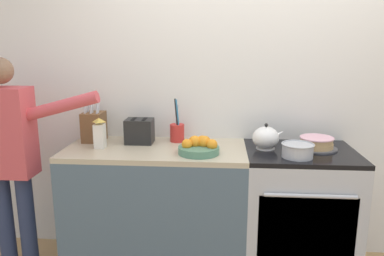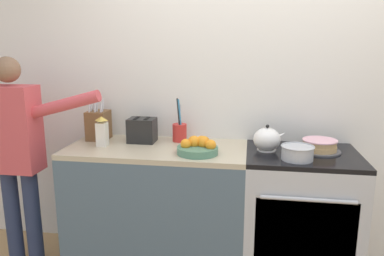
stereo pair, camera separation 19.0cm
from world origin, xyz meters
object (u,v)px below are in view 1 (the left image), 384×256
layer_cake (316,143)px  person_baker (10,150)px  fruit_bowl (199,147)px  mixing_bowl (298,150)px  toaster (140,131)px  milk_carton (100,134)px  tea_kettle (266,138)px  utensil_crock (177,132)px  knife_block (94,126)px  stove_range (297,213)px

layer_cake → person_baker: size_ratio=0.18×
fruit_bowl → person_baker: person_baker is taller
mixing_bowl → fruit_bowl: (-0.62, 0.04, -0.00)m
fruit_bowl → person_baker: 1.28m
toaster → person_baker: 0.88m
mixing_bowl → milk_carton: milk_carton is taller
layer_cake → milk_carton: 1.48m
tea_kettle → person_baker: person_baker is taller
mixing_bowl → milk_carton: 1.32m
utensil_crock → toaster: 0.27m
mixing_bowl → knife_block: size_ratio=0.67×
layer_cake → toaster: (-1.23, 0.06, 0.05)m
utensil_crock → tea_kettle: bearing=-13.3°
knife_block → milk_carton: (0.10, -0.18, -0.01)m
knife_block → milk_carton: 0.21m
knife_block → toaster: size_ratio=1.45×
tea_kettle → utensil_crock: (-0.62, 0.15, -0.00)m
milk_carton → utensil_crock: bearing=23.0°
milk_carton → person_baker: (-0.59, -0.11, -0.10)m
person_baker → layer_cake: bearing=9.2°
fruit_bowl → milk_carton: 0.69m
stove_range → mixing_bowl: (-0.06, -0.15, 0.50)m
knife_block → utensil_crock: (0.61, 0.04, -0.04)m
tea_kettle → layer_cake: bearing=3.9°
layer_cake → fruit_bowl: 0.81m
milk_carton → mixing_bowl: bearing=-5.0°
tea_kettle → milk_carton: size_ratio=1.05×
tea_kettle → milk_carton: milk_carton is taller
tea_kettle → person_baker: 1.73m
stove_range → fruit_bowl: fruit_bowl is taller
stove_range → fruit_bowl: size_ratio=3.36×
stove_range → tea_kettle: tea_kettle is taller
mixing_bowl → person_baker: bearing=179.7°
person_baker → tea_kettle: bearing=9.5°
stove_range → layer_cake: layer_cake is taller
milk_carton → knife_block: bearing=119.4°
layer_cake → person_baker: (-2.07, -0.20, -0.04)m
tea_kettle → fruit_bowl: (-0.45, -0.14, -0.03)m
layer_cake → tea_kettle: bearing=-176.1°
utensil_crock → knife_block: bearing=-176.6°
layer_cake → person_baker: 2.08m
mixing_bowl → milk_carton: bearing=175.0°
mixing_bowl → utensil_crock: 0.87m
layer_cake → fruit_bowl: fruit_bowl is taller
tea_kettle → toaster: toaster is taller
tea_kettle → knife_block: (-1.23, 0.11, 0.03)m
layer_cake → person_baker: bearing=-174.6°
layer_cake → utensil_crock: (-0.97, 0.12, 0.03)m
utensil_crock → toaster: size_ratio=1.52×
stove_range → tea_kettle: size_ratio=4.09×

